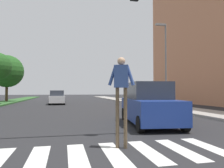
# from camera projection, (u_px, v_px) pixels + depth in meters

# --- Properties ---
(ground_plane) EXTENTS (140.00, 140.00, 0.00)m
(ground_plane) POSITION_uv_depth(u_px,v_px,m) (70.00, 103.00, 27.32)
(ground_plane) COLOR #262628
(crosswalk) EXTENTS (6.75, 2.20, 0.01)m
(crosswalk) POSITION_uv_depth(u_px,v_px,m) (96.00, 155.00, 5.19)
(crosswalk) COLOR silver
(crosswalk) RESTS_ON ground_plane
(tree_distant) EXTENTS (4.49, 4.49, 6.43)m
(tree_distant) POSITION_uv_depth(u_px,v_px,m) (7.00, 71.00, 29.59)
(tree_distant) COLOR #4C3823
(tree_distant) RESTS_ON median_strip
(sidewalk_right) EXTENTS (3.00, 64.00, 0.15)m
(sidewalk_right) POSITION_uv_depth(u_px,v_px,m) (139.00, 103.00, 27.28)
(sidewalk_right) COLOR #9E9991
(sidewalk_right) RESTS_ON ground_plane
(street_lamp_right) EXTENTS (1.02, 0.24, 7.50)m
(street_lamp_right) POSITION_uv_depth(u_px,v_px,m) (165.00, 57.00, 19.14)
(street_lamp_right) COLOR slate
(street_lamp_right) RESTS_ON sidewalk_right
(pedestrian_performer) EXTENTS (0.73, 0.36, 2.49)m
(pedestrian_performer) POSITION_uv_depth(u_px,v_px,m) (121.00, 87.00, 5.85)
(pedestrian_performer) COLOR brown
(pedestrian_performer) RESTS_ON ground_plane
(suv_crossing) EXTENTS (2.47, 4.79, 1.97)m
(suv_crossing) POSITION_uv_depth(u_px,v_px,m) (149.00, 104.00, 9.95)
(suv_crossing) COLOR navy
(suv_crossing) RESTS_ON ground_plane
(sedan_midblock) EXTENTS (1.94, 4.19, 1.64)m
(sedan_midblock) POSITION_uv_depth(u_px,v_px,m) (57.00, 98.00, 25.40)
(sedan_midblock) COLOR silver
(sedan_midblock) RESTS_ON ground_plane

